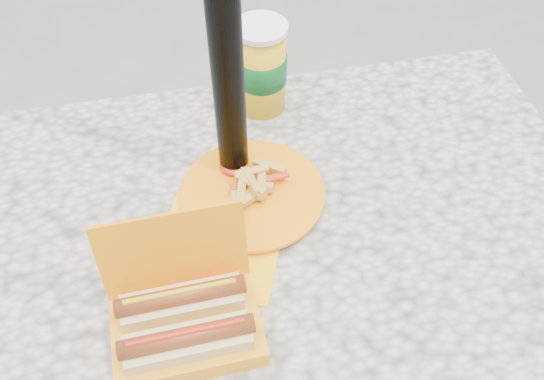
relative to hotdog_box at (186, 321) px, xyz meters
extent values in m
cube|color=beige|center=(0.11, 0.13, -0.06)|extent=(1.20, 0.80, 0.05)
cylinder|color=black|center=(-0.39, 0.43, -0.44)|extent=(0.07, 0.07, 0.70)
cylinder|color=black|center=(0.61, 0.43, -0.44)|extent=(0.07, 0.07, 0.70)
cube|color=orange|center=(0.00, -0.01, -0.02)|extent=(0.21, 0.14, 0.04)
cube|color=orange|center=(0.00, 0.07, 0.06)|extent=(0.20, 0.04, 0.13)
cube|color=#C9BB77|center=(0.00, -0.04, 0.00)|extent=(0.17, 0.05, 0.04)
cylinder|color=brown|center=(0.00, -0.04, 0.03)|extent=(0.18, 0.03, 0.03)
cylinder|color=#B42310|center=(0.00, -0.04, 0.04)|extent=(0.15, 0.01, 0.01)
cube|color=#C9BB77|center=(0.00, 0.02, 0.00)|extent=(0.17, 0.05, 0.04)
cylinder|color=brown|center=(0.00, 0.02, 0.03)|extent=(0.18, 0.03, 0.03)
cylinder|color=#B29715|center=(0.00, 0.02, 0.04)|extent=(0.15, 0.01, 0.01)
cube|color=yellow|center=(0.06, 0.14, -0.04)|extent=(0.25, 0.25, 0.00)
cylinder|color=orange|center=(0.13, 0.23, -0.03)|extent=(0.23, 0.23, 0.01)
cylinder|color=orange|center=(0.13, 0.23, -0.02)|extent=(0.24, 0.24, 0.01)
cube|color=gold|center=(0.13, 0.22, -0.01)|extent=(0.05, 0.05, 0.01)
cube|color=gold|center=(0.12, 0.20, -0.01)|extent=(0.06, 0.04, 0.01)
cube|color=gold|center=(0.13, 0.23, -0.01)|extent=(0.05, 0.05, 0.01)
cube|color=gold|center=(0.11, 0.21, 0.00)|extent=(0.03, 0.06, 0.01)
cube|color=gold|center=(0.14, 0.25, -0.01)|extent=(0.06, 0.05, 0.01)
cube|color=gold|center=(0.09, 0.20, -0.01)|extent=(0.05, 0.05, 0.01)
cube|color=gold|center=(0.15, 0.22, 0.00)|extent=(0.03, 0.06, 0.01)
cube|color=gold|center=(0.17, 0.26, 0.00)|extent=(0.06, 0.04, 0.01)
cube|color=gold|center=(0.10, 0.19, 0.00)|extent=(0.02, 0.06, 0.02)
cube|color=gold|center=(0.13, 0.22, 0.00)|extent=(0.05, 0.06, 0.01)
cube|color=gold|center=(0.14, 0.25, 0.00)|extent=(0.06, 0.02, 0.01)
cube|color=gold|center=(0.14, 0.23, -0.01)|extent=(0.06, 0.03, 0.01)
cube|color=gold|center=(0.13, 0.23, 0.00)|extent=(0.03, 0.06, 0.02)
cube|color=gold|center=(0.13, 0.23, -0.01)|extent=(0.05, 0.05, 0.01)
ellipsoid|color=#B42310|center=(0.11, 0.29, -0.01)|extent=(0.05, 0.05, 0.02)
cube|color=red|center=(0.15, 0.23, 0.00)|extent=(0.10, 0.02, 0.00)
cylinder|color=yellow|center=(0.19, 0.45, 0.05)|extent=(0.09, 0.09, 0.17)
cylinder|color=#094F1D|center=(0.19, 0.45, 0.05)|extent=(0.09, 0.09, 0.06)
cylinder|color=white|center=(0.19, 0.45, 0.14)|extent=(0.10, 0.10, 0.01)
camera|label=1|loc=(0.04, -0.39, 0.72)|focal=38.00mm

